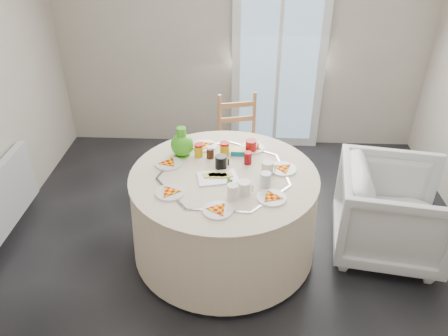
{
  "coord_description": "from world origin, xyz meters",
  "views": [
    {
      "loc": [
        0.03,
        -2.64,
        2.52
      ],
      "look_at": [
        -0.1,
        0.09,
        0.8
      ],
      "focal_mm": 35.0,
      "sensor_mm": 36.0,
      "label": 1
    }
  ],
  "objects_px": {
    "radiator": "(3,199)",
    "table": "(224,213)",
    "wooden_chair": "(240,141)",
    "armchair": "(392,211)",
    "green_pitcher": "(182,141)"
  },
  "relations": [
    {
      "from": "wooden_chair",
      "to": "armchair",
      "type": "height_order",
      "value": "wooden_chair"
    },
    {
      "from": "radiator",
      "to": "green_pitcher",
      "type": "distance_m",
      "value": 1.58
    },
    {
      "from": "radiator",
      "to": "wooden_chair",
      "type": "height_order",
      "value": "wooden_chair"
    },
    {
      "from": "armchair",
      "to": "wooden_chair",
      "type": "bearing_deg",
      "value": 61.12
    },
    {
      "from": "radiator",
      "to": "table",
      "type": "xyz_separation_m",
      "value": [
        1.84,
        -0.11,
        -0.01
      ]
    },
    {
      "from": "wooden_chair",
      "to": "armchair",
      "type": "relative_size",
      "value": 1.08
    },
    {
      "from": "armchair",
      "to": "green_pitcher",
      "type": "height_order",
      "value": "green_pitcher"
    },
    {
      "from": "table",
      "to": "wooden_chair",
      "type": "height_order",
      "value": "wooden_chair"
    },
    {
      "from": "radiator",
      "to": "table",
      "type": "distance_m",
      "value": 1.84
    },
    {
      "from": "table",
      "to": "green_pitcher",
      "type": "relative_size",
      "value": 6.17
    },
    {
      "from": "radiator",
      "to": "table",
      "type": "bearing_deg",
      "value": -3.28
    },
    {
      "from": "wooden_chair",
      "to": "table",
      "type": "bearing_deg",
      "value": -109.61
    },
    {
      "from": "green_pitcher",
      "to": "table",
      "type": "bearing_deg",
      "value": -33.6
    },
    {
      "from": "green_pitcher",
      "to": "armchair",
      "type": "bearing_deg",
      "value": -2.22
    },
    {
      "from": "radiator",
      "to": "armchair",
      "type": "bearing_deg",
      "value": -0.62
    }
  ]
}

